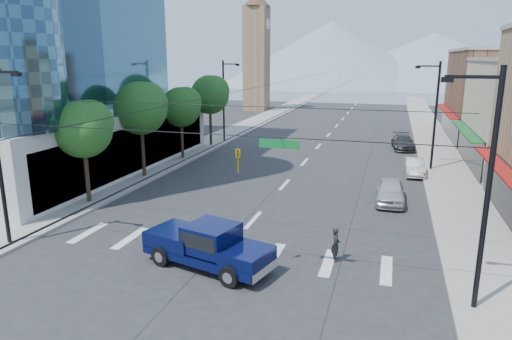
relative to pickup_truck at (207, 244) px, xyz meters
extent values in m
plane|color=#28282B|center=(0.19, 0.44, -1.08)|extent=(160.00, 160.00, 0.00)
cube|color=gray|center=(-11.81, 40.44, -1.00)|extent=(4.00, 120.00, 0.15)
cube|color=gray|center=(12.19, 40.44, -1.00)|extent=(4.00, 120.00, 0.15)
cube|color=brown|center=(20.19, 40.44, 3.92)|extent=(12.00, 18.00, 10.00)
cube|color=#8C6B4C|center=(-16.31, 62.44, 7.92)|extent=(4.00, 4.00, 18.00)
cone|color=gray|center=(-14.81, 150.44, 9.92)|extent=(80.00, 80.00, 22.00)
cone|color=gray|center=(20.19, 160.44, 7.92)|extent=(90.00, 90.00, 18.00)
cylinder|color=black|center=(-11.01, 6.44, 1.20)|extent=(0.28, 0.28, 4.55)
sphere|color=#24511B|center=(-11.01, 6.44, 3.80)|extent=(3.64, 3.64, 3.64)
sphere|color=#24511B|center=(-10.61, 6.74, 4.20)|extent=(2.86, 2.86, 2.86)
cylinder|color=black|center=(-11.01, 13.44, 1.48)|extent=(0.28, 0.28, 5.11)
sphere|color=#24511B|center=(-11.01, 13.44, 4.40)|extent=(4.09, 4.09, 4.09)
sphere|color=#24511B|center=(-10.61, 13.74, 4.80)|extent=(3.21, 3.21, 3.21)
cylinder|color=black|center=(-11.01, 20.44, 1.20)|extent=(0.28, 0.28, 4.55)
sphere|color=#24511B|center=(-11.01, 20.44, 3.80)|extent=(3.64, 3.64, 3.64)
sphere|color=#24511B|center=(-10.61, 20.74, 4.20)|extent=(2.86, 2.86, 2.86)
cylinder|color=black|center=(-11.01, 27.44, 1.48)|extent=(0.28, 0.28, 5.11)
sphere|color=#24511B|center=(-11.01, 27.44, 4.40)|extent=(4.09, 4.09, 4.09)
sphere|color=#24511B|center=(-10.61, 27.74, 4.80)|extent=(3.21, 3.21, 3.21)
cylinder|color=black|center=(10.99, -0.56, 3.42)|extent=(0.20, 0.20, 9.00)
cylinder|color=black|center=(0.19, -0.56, 5.12)|extent=(21.60, 0.04, 0.04)
imported|color=gold|center=(1.69, -0.56, 4.07)|extent=(0.16, 0.20, 1.00)
cube|color=#0C6626|center=(3.39, -0.56, 4.87)|extent=(1.60, 0.06, 0.35)
cylinder|color=black|center=(-10.61, 30.44, 3.42)|extent=(0.20, 0.20, 9.00)
cube|color=black|center=(-9.71, 30.44, 7.52)|extent=(1.80, 0.12, 0.12)
cube|color=black|center=(-8.91, 30.44, 7.42)|extent=(0.40, 0.25, 0.18)
cylinder|color=black|center=(10.99, 22.44, 3.42)|extent=(0.20, 0.20, 9.00)
cube|color=black|center=(10.09, 22.44, 7.52)|extent=(1.80, 0.12, 0.12)
cube|color=black|center=(9.29, 22.44, 7.42)|extent=(0.40, 0.25, 0.18)
cube|color=#080F3E|center=(0.02, -0.01, -0.48)|extent=(6.34, 3.66, 0.38)
cube|color=#080F3E|center=(2.07, -0.56, -0.04)|extent=(2.22, 2.45, 0.60)
cube|color=#080F3E|center=(0.23, -0.06, 0.39)|extent=(2.52, 2.48, 1.20)
cube|color=black|center=(0.23, -0.06, 0.50)|extent=(2.32, 2.45, 0.65)
cube|color=#080F3E|center=(-1.66, 0.45, 0.01)|extent=(2.98, 2.75, 0.71)
cube|color=silver|center=(2.91, -0.79, -0.48)|extent=(0.66, 2.03, 0.38)
cube|color=silver|center=(-2.86, 0.77, -0.48)|extent=(0.66, 2.03, 0.33)
cylinder|color=black|center=(1.59, -1.50, -0.62)|extent=(0.97, 0.55, 0.91)
cylinder|color=black|center=(2.13, 0.49, -0.62)|extent=(0.97, 0.55, 0.91)
cylinder|color=black|center=(-2.08, -0.51, -0.62)|extent=(0.97, 0.55, 0.91)
cylinder|color=black|center=(-1.54, 1.49, -0.62)|extent=(0.97, 0.55, 0.91)
imported|color=black|center=(5.46, 2.28, -0.25)|extent=(0.57, 0.69, 1.64)
imported|color=silver|center=(7.79, 12.23, -0.30)|extent=(1.88, 4.57, 1.55)
imported|color=#BCBCBC|center=(9.59, 20.33, -0.41)|extent=(1.55, 4.09, 1.33)
imported|color=#313134|center=(8.84, 31.48, -0.34)|extent=(2.54, 5.23, 1.47)
camera|label=1|loc=(7.56, -17.66, 8.13)|focal=32.00mm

